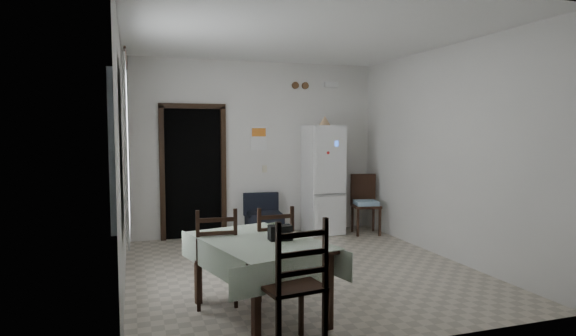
# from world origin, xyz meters

# --- Properties ---
(ground) EXTENTS (4.50, 4.50, 0.00)m
(ground) POSITION_xyz_m (0.00, 0.00, 0.00)
(ground) COLOR #B2A691
(ground) RESTS_ON ground
(ceiling) EXTENTS (4.20, 4.50, 0.02)m
(ceiling) POSITION_xyz_m (0.00, 0.00, 2.90)
(ceiling) COLOR white
(ceiling) RESTS_ON ground
(wall_back) EXTENTS (4.20, 0.02, 2.90)m
(wall_back) POSITION_xyz_m (0.00, 2.25, 1.45)
(wall_back) COLOR silver
(wall_back) RESTS_ON ground
(wall_front) EXTENTS (4.20, 0.02, 2.90)m
(wall_front) POSITION_xyz_m (0.00, -2.25, 1.45)
(wall_front) COLOR silver
(wall_front) RESTS_ON ground
(wall_left) EXTENTS (0.02, 4.50, 2.90)m
(wall_left) POSITION_xyz_m (-2.10, 0.00, 1.45)
(wall_left) COLOR silver
(wall_left) RESTS_ON ground
(wall_right) EXTENTS (0.02, 4.50, 2.90)m
(wall_right) POSITION_xyz_m (2.10, 0.00, 1.45)
(wall_right) COLOR silver
(wall_right) RESTS_ON ground
(doorway) EXTENTS (1.06, 0.52, 2.22)m
(doorway) POSITION_xyz_m (-1.05, 2.45, 1.06)
(doorway) COLOR black
(doorway) RESTS_ON ground
(window_recess) EXTENTS (0.10, 1.20, 1.60)m
(window_recess) POSITION_xyz_m (-2.15, -0.20, 1.55)
(window_recess) COLOR silver
(window_recess) RESTS_ON ground
(curtain) EXTENTS (0.02, 1.45, 1.85)m
(curtain) POSITION_xyz_m (-2.04, -0.20, 1.55)
(curtain) COLOR silver
(curtain) RESTS_ON ground
(curtain_rod) EXTENTS (0.02, 1.60, 0.02)m
(curtain_rod) POSITION_xyz_m (-2.03, -0.20, 2.50)
(curtain_rod) COLOR black
(curtain_rod) RESTS_ON ground
(calendar) EXTENTS (0.28, 0.02, 0.40)m
(calendar) POSITION_xyz_m (0.05, 2.24, 1.62)
(calendar) COLOR white
(calendar) RESTS_ON ground
(calendar_image) EXTENTS (0.24, 0.01, 0.14)m
(calendar_image) POSITION_xyz_m (0.05, 2.23, 1.72)
(calendar_image) COLOR orange
(calendar_image) RESTS_ON ground
(light_switch) EXTENTS (0.08, 0.02, 0.12)m
(light_switch) POSITION_xyz_m (0.15, 2.24, 1.10)
(light_switch) COLOR beige
(light_switch) RESTS_ON ground
(vent_left) EXTENTS (0.12, 0.03, 0.12)m
(vent_left) POSITION_xyz_m (0.70, 2.23, 2.52)
(vent_left) COLOR brown
(vent_left) RESTS_ON ground
(vent_right) EXTENTS (0.12, 0.03, 0.12)m
(vent_right) POSITION_xyz_m (0.88, 2.23, 2.52)
(vent_right) COLOR brown
(vent_right) RESTS_ON ground
(emergency_light) EXTENTS (0.25, 0.07, 0.09)m
(emergency_light) POSITION_xyz_m (1.35, 2.21, 2.55)
(emergency_light) COLOR white
(emergency_light) RESTS_ON ground
(fridge) EXTENTS (0.60, 0.60, 1.84)m
(fridge) POSITION_xyz_m (1.10, 1.93, 0.92)
(fridge) COLOR white
(fridge) RESTS_ON ground
(tan_cone) EXTENTS (0.20, 0.20, 0.16)m
(tan_cone) POSITION_xyz_m (1.09, 1.86, 1.91)
(tan_cone) COLOR tan
(tan_cone) RESTS_ON fridge
(navy_seat) EXTENTS (0.64, 0.62, 0.71)m
(navy_seat) POSITION_xyz_m (0.06, 1.93, 0.35)
(navy_seat) COLOR black
(navy_seat) RESTS_ON ground
(corner_chair) EXTENTS (0.51, 0.51, 1.00)m
(corner_chair) POSITION_xyz_m (1.76, 1.63, 0.50)
(corner_chair) COLOR black
(corner_chair) RESTS_ON ground
(dining_table) EXTENTS (1.25, 1.60, 0.73)m
(dining_table) POSITION_xyz_m (-0.88, -1.30, 0.37)
(dining_table) COLOR #A1B298
(dining_table) RESTS_ON ground
(black_bag) EXTENTS (0.21, 0.13, 0.14)m
(black_bag) POSITION_xyz_m (-0.69, -1.37, 0.80)
(black_bag) COLOR black
(black_bag) RESTS_ON dining_table
(dining_chair_far_left) EXTENTS (0.45, 0.45, 0.99)m
(dining_chair_far_left) POSITION_xyz_m (-1.22, -0.84, 0.50)
(dining_chair_far_left) COLOR black
(dining_chair_far_left) RESTS_ON ground
(dining_chair_far_right) EXTENTS (0.43, 0.43, 0.97)m
(dining_chair_far_right) POSITION_xyz_m (-0.61, -0.76, 0.48)
(dining_chair_far_right) COLOR black
(dining_chair_far_right) RESTS_ON ground
(dining_chair_near_head) EXTENTS (0.53, 0.53, 1.09)m
(dining_chair_near_head) POSITION_xyz_m (-0.82, -2.07, 0.54)
(dining_chair_near_head) COLOR black
(dining_chair_near_head) RESTS_ON ground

